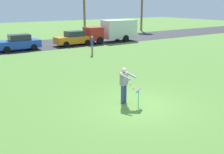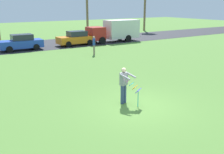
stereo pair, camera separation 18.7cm
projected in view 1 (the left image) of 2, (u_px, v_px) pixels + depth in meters
The scene contains 8 objects.
ground_plane at pixel (138, 106), 12.14m from camera, with size 120.00×120.00×0.00m, color #568438.
road_strip at pixel (19, 47), 28.61m from camera, with size 120.00×8.00×0.01m, color #2D2D33.
person_kite_flyer at pixel (124, 84), 12.19m from camera, with size 0.67×0.74×1.73m.
kite_held at pixel (135, 88), 11.84m from camera, with size 0.66×0.73×1.25m.
parked_car_blue at pixel (19, 43), 26.16m from camera, with size 4.23×1.89×1.60m.
parked_car_orange at pixel (74, 38), 29.40m from camera, with size 4.23×1.89×1.60m.
parked_truck_red_cab at pixel (114, 30), 32.11m from camera, with size 6.71×2.14×2.62m.
person_walker_far at pixel (92, 45), 23.90m from camera, with size 0.38×0.49×1.73m.
Camera 1 is at (-7.27, -8.76, 4.57)m, focal length 41.90 mm.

